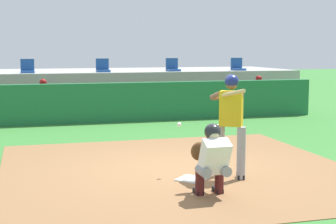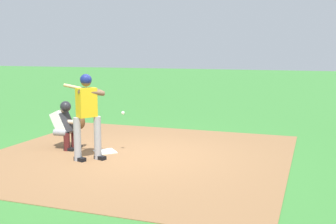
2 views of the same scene
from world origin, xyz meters
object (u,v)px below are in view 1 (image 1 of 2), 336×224
(stadium_seat_1, at_px, (28,69))
(catcher_crouched, at_px, (211,157))
(dugout_player_1, at_px, (260,94))
(stadium_seat_4, at_px, (238,67))
(stadium_seat_2, at_px, (103,68))
(stadium_seat_3, at_px, (173,68))
(home_plate, at_px, (192,179))
(batter_at_plate, at_px, (231,119))
(dugout_player_0, at_px, (44,99))

(stadium_seat_1, bearing_deg, catcher_crouched, -76.94)
(dugout_player_1, bearing_deg, stadium_seat_1, 165.35)
(dugout_player_1, xyz_separation_m, stadium_seat_1, (-7.78, 2.03, 0.86))
(dugout_player_1, relative_size, stadium_seat_4, 2.71)
(stadium_seat_1, height_order, stadium_seat_2, same)
(catcher_crouched, bearing_deg, stadium_seat_1, 103.06)
(catcher_crouched, relative_size, stadium_seat_2, 3.67)
(catcher_crouched, distance_m, stadium_seat_2, 11.20)
(catcher_crouched, bearing_deg, stadium_seat_3, 76.84)
(catcher_crouched, distance_m, stadium_seat_3, 11.50)
(home_plate, bearing_deg, dugout_player_1, 57.53)
(stadium_seat_1, bearing_deg, stadium_seat_2, 0.00)
(home_plate, bearing_deg, stadium_seat_4, 62.94)
(dugout_player_1, xyz_separation_m, stadium_seat_3, (-2.58, 2.03, 0.86))
(home_plate, bearing_deg, batter_at_plate, -1.61)
(catcher_crouched, height_order, dugout_player_1, dugout_player_1)
(batter_at_plate, height_order, catcher_crouched, batter_at_plate)
(stadium_seat_3, bearing_deg, batter_at_plate, -100.59)
(home_plate, relative_size, batter_at_plate, 0.24)
(dugout_player_1, bearing_deg, catcher_crouched, -119.63)
(batter_at_plate, xyz_separation_m, dugout_player_0, (-2.85, 8.16, -0.36))
(catcher_crouched, relative_size, stadium_seat_1, 3.67)
(catcher_crouched, relative_size, dugout_player_0, 1.36)
(stadium_seat_2, bearing_deg, dugout_player_1, -21.43)
(dugout_player_0, height_order, stadium_seat_3, stadium_seat_3)
(batter_at_plate, distance_m, stadium_seat_2, 10.23)
(stadium_seat_2, bearing_deg, batter_at_plate, -86.12)
(batter_at_plate, xyz_separation_m, stadium_seat_4, (4.51, 10.20, 0.50))
(dugout_player_1, distance_m, stadium_seat_2, 5.63)
(home_plate, distance_m, stadium_seat_2, 10.29)
(catcher_crouched, height_order, stadium_seat_3, stadium_seat_3)
(dugout_player_0, relative_size, stadium_seat_3, 2.71)
(stadium_seat_4, bearing_deg, batter_at_plate, -113.85)
(home_plate, xyz_separation_m, stadium_seat_4, (5.20, 10.18, 1.51))
(dugout_player_1, distance_m, stadium_seat_4, 2.21)
(stadium_seat_2, distance_m, stadium_seat_4, 5.20)
(batter_at_plate, bearing_deg, home_plate, 178.39)
(stadium_seat_1, relative_size, stadium_seat_4, 1.00)
(stadium_seat_1, distance_m, stadium_seat_2, 2.60)
(dugout_player_1, distance_m, stadium_seat_3, 3.40)
(batter_at_plate, bearing_deg, catcher_crouched, -126.03)
(batter_at_plate, xyz_separation_m, dugout_player_1, (4.49, 8.16, -0.36))
(stadium_seat_2, bearing_deg, catcher_crouched, -90.05)
(dugout_player_0, xyz_separation_m, stadium_seat_4, (7.35, 2.03, 0.86))
(stadium_seat_1, bearing_deg, dugout_player_1, -14.65)
(dugout_player_1, height_order, stadium_seat_4, stadium_seat_4)
(stadium_seat_3, bearing_deg, home_plate, -104.33)
(stadium_seat_2, xyz_separation_m, stadium_seat_4, (5.20, 0.00, 0.00))
(stadium_seat_2, bearing_deg, stadium_seat_3, 0.00)
(dugout_player_1, height_order, stadium_seat_3, stadium_seat_3)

